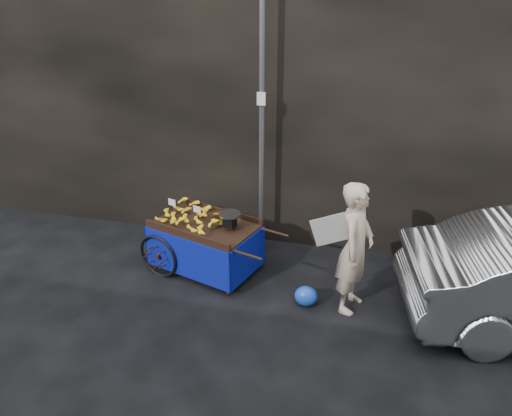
# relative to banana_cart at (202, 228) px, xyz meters

# --- Properties ---
(ground) EXTENTS (80.00, 80.00, 0.00)m
(ground) POSITION_rel_banana_cart_xyz_m (0.39, -0.54, -0.66)
(ground) COLOR black
(ground) RESTS_ON ground
(building_wall) EXTENTS (13.50, 2.00, 5.00)m
(building_wall) POSITION_rel_banana_cart_xyz_m (0.78, 2.06, 1.84)
(building_wall) COLOR black
(building_wall) RESTS_ON ground
(street_pole) EXTENTS (0.12, 0.10, 4.00)m
(street_pole) POSITION_rel_banana_cart_xyz_m (0.69, 0.76, 1.34)
(street_pole) COLOR slate
(street_pole) RESTS_ON ground
(banana_cart) EXTENTS (2.15, 1.42, 1.08)m
(banana_cart) POSITION_rel_banana_cart_xyz_m (0.00, 0.00, 0.00)
(banana_cart) COLOR black
(banana_cart) RESTS_ON ground
(vendor) EXTENTS (0.85, 0.72, 1.75)m
(vendor) POSITION_rel_banana_cart_xyz_m (2.16, -0.41, 0.21)
(vendor) COLOR #C5AA92
(vendor) RESTS_ON ground
(plastic_bag) EXTENTS (0.30, 0.24, 0.27)m
(plastic_bag) POSITION_rel_banana_cart_xyz_m (1.60, -0.53, -0.53)
(plastic_bag) COLOR blue
(plastic_bag) RESTS_ON ground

